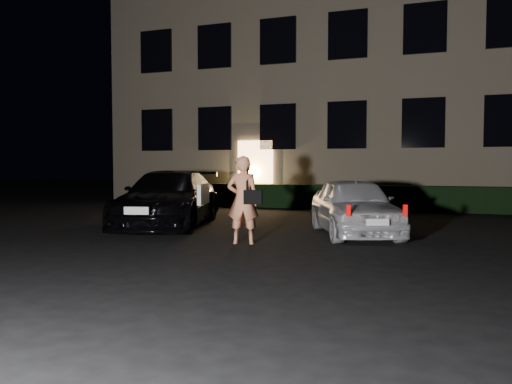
% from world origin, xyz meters
% --- Properties ---
extents(ground, '(80.00, 80.00, 0.00)m').
position_xyz_m(ground, '(0.00, 0.00, 0.00)').
color(ground, black).
rests_on(ground, ground).
extents(building, '(20.00, 8.11, 12.00)m').
position_xyz_m(building, '(-0.00, 14.99, 6.00)').
color(building, '#766B54').
rests_on(building, ground).
extents(hedge, '(15.00, 0.70, 0.85)m').
position_xyz_m(hedge, '(0.00, 10.50, 0.42)').
color(hedge, black).
rests_on(hedge, ground).
extents(sedan, '(3.10, 5.19, 1.41)m').
position_xyz_m(sedan, '(-3.36, 4.03, 0.70)').
color(sedan, black).
rests_on(sedan, ground).
extents(hatch, '(2.81, 4.06, 1.28)m').
position_xyz_m(hatch, '(1.30, 3.97, 0.64)').
color(hatch, silver).
rests_on(hatch, ground).
extents(man, '(0.78, 0.54, 1.73)m').
position_xyz_m(man, '(-0.55, 1.94, 0.87)').
color(man, '#EC8961').
rests_on(man, ground).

